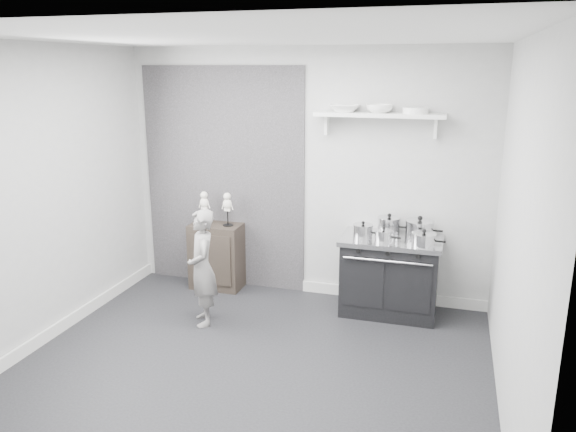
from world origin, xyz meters
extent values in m
plane|color=black|center=(0.00, 0.00, 0.00)|extent=(4.00, 4.00, 0.00)
cube|color=#A8A9A6|center=(0.00, 1.80, 1.35)|extent=(4.00, 0.02, 2.70)
cube|color=#A8A9A6|center=(0.00, -1.80, 1.35)|extent=(4.00, 0.02, 2.70)
cube|color=#A8A9A6|center=(-2.00, 0.00, 1.35)|extent=(0.02, 3.60, 2.70)
cube|color=#A8A9A6|center=(2.00, 0.00, 1.35)|extent=(0.02, 3.60, 2.70)
cube|color=silver|center=(0.00, 0.00, 2.70)|extent=(4.00, 3.60, 0.02)
cube|color=black|center=(-0.95, 1.79, 1.25)|extent=(1.90, 0.02, 2.50)
cube|color=silver|center=(1.00, 1.78, 0.06)|extent=(2.00, 0.03, 0.12)
cube|color=silver|center=(-1.98, 0.00, 0.06)|extent=(0.03, 3.60, 0.12)
cube|color=white|center=(0.80, 1.67, 2.02)|extent=(1.30, 0.26, 0.04)
cube|color=white|center=(0.25, 1.74, 1.90)|extent=(0.03, 0.12, 0.20)
cube|color=white|center=(1.35, 1.74, 1.90)|extent=(0.03, 0.12, 0.20)
cube|color=black|center=(1.00, 1.48, 0.38)|extent=(0.95, 0.57, 0.76)
cube|color=silver|center=(1.00, 1.48, 0.79)|extent=(1.01, 0.61, 0.05)
cube|color=black|center=(0.77, 1.19, 0.40)|extent=(0.40, 0.02, 0.50)
cube|color=black|center=(1.23, 1.19, 0.40)|extent=(0.40, 0.02, 0.50)
cylinder|color=silver|center=(1.00, 1.17, 0.67)|extent=(0.86, 0.02, 0.02)
cylinder|color=black|center=(0.71, 1.18, 0.74)|extent=(0.04, 0.03, 0.04)
cylinder|color=black|center=(1.00, 1.18, 0.74)|extent=(0.04, 0.03, 0.04)
cylinder|color=black|center=(1.29, 1.18, 0.74)|extent=(0.04, 0.03, 0.04)
cube|color=black|center=(-0.99, 1.61, 0.38)|extent=(0.58, 0.34, 0.76)
imported|color=slate|center=(-0.74, 0.70, 0.58)|extent=(0.46, 0.51, 1.17)
cylinder|color=#BDBDC0|center=(0.72, 1.39, 0.87)|extent=(0.19, 0.19, 0.13)
cylinder|color=#BDBDC0|center=(0.72, 1.39, 0.95)|extent=(0.20, 0.20, 0.01)
sphere|color=black|center=(0.72, 1.39, 0.97)|extent=(0.04, 0.04, 0.04)
cylinder|color=black|center=(0.86, 1.39, 0.87)|extent=(0.10, 0.02, 0.02)
cylinder|color=#BDBDC0|center=(0.95, 1.62, 0.89)|extent=(0.23, 0.23, 0.16)
cylinder|color=#BDBDC0|center=(0.95, 1.62, 0.98)|extent=(0.24, 0.24, 0.01)
sphere|color=black|center=(0.95, 1.62, 1.01)|extent=(0.04, 0.04, 0.04)
cylinder|color=black|center=(1.11, 1.62, 0.89)|extent=(0.10, 0.02, 0.02)
cylinder|color=#BDBDC0|center=(1.26, 1.60, 0.89)|extent=(0.28, 0.28, 0.16)
cylinder|color=#BDBDC0|center=(1.26, 1.60, 0.97)|extent=(0.29, 0.29, 0.01)
sphere|color=black|center=(1.26, 1.60, 1.01)|extent=(0.05, 0.05, 0.05)
cylinder|color=black|center=(1.44, 1.60, 0.89)|extent=(0.10, 0.02, 0.02)
cylinder|color=#BDBDC0|center=(1.32, 1.31, 0.87)|extent=(0.23, 0.23, 0.11)
cylinder|color=#BDBDC0|center=(1.32, 1.31, 0.93)|extent=(0.24, 0.24, 0.01)
sphere|color=black|center=(1.32, 1.31, 0.96)|extent=(0.04, 0.04, 0.04)
cylinder|color=black|center=(1.48, 1.31, 0.87)|extent=(0.10, 0.02, 0.02)
cylinder|color=#BDBDC0|center=(0.93, 1.33, 0.86)|extent=(0.17, 0.17, 0.10)
cylinder|color=#BDBDC0|center=(0.93, 1.33, 0.92)|extent=(0.17, 0.17, 0.01)
sphere|color=black|center=(0.93, 1.33, 0.94)|extent=(0.03, 0.03, 0.03)
cylinder|color=black|center=(1.06, 1.33, 0.86)|extent=(0.10, 0.02, 0.02)
imported|color=white|center=(0.45, 1.67, 2.08)|extent=(0.31, 0.31, 0.08)
imported|color=white|center=(0.80, 1.67, 2.08)|extent=(0.27, 0.27, 0.08)
cylinder|color=white|center=(1.15, 1.67, 2.07)|extent=(0.25, 0.25, 0.06)
camera|label=1|loc=(1.53, -4.01, 2.49)|focal=35.00mm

